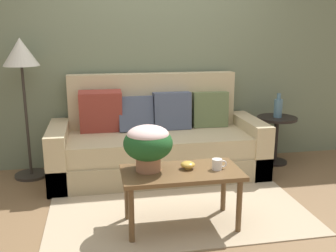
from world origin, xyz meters
TOP-DOWN VIEW (x-y plane):
  - ground_plane at (0.00, 0.00)m, footprint 14.00×14.00m
  - wall_back at (0.00, 1.32)m, footprint 6.40×0.12m
  - area_rug at (0.00, 0.05)m, footprint 2.24×1.60m
  - couch at (-0.03, 0.87)m, footprint 2.27×0.87m
  - coffee_table at (-0.03, -0.36)m, footprint 0.94×0.48m
  - side_table at (1.40, 0.93)m, footprint 0.46×0.46m
  - floor_lamp at (-1.40, 1.01)m, footprint 0.36×0.36m
  - potted_plant at (-0.29, -0.31)m, footprint 0.39×0.39m
  - coffee_mug at (0.25, -0.39)m, footprint 0.12×0.08m
  - snack_bowl at (0.03, -0.33)m, footprint 0.12×0.12m
  - table_vase at (1.40, 0.93)m, footprint 0.10×0.10m

SIDE VIEW (x-z plane):
  - ground_plane at x=0.00m, z-range 0.00..0.00m
  - area_rug at x=0.00m, z-range 0.00..0.01m
  - couch at x=-0.03m, z-range -0.20..0.88m
  - side_table at x=1.40m, z-range 0.11..0.67m
  - coffee_table at x=-0.03m, z-range 0.18..0.65m
  - snack_bowl at x=0.03m, z-range 0.48..0.54m
  - coffee_mug at x=0.25m, z-range 0.48..0.56m
  - table_vase at x=1.40m, z-range 0.54..0.82m
  - potted_plant at x=-0.29m, z-range 0.52..0.89m
  - floor_lamp at x=-1.40m, z-range 0.46..1.94m
  - wall_back at x=0.00m, z-range 0.00..2.91m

